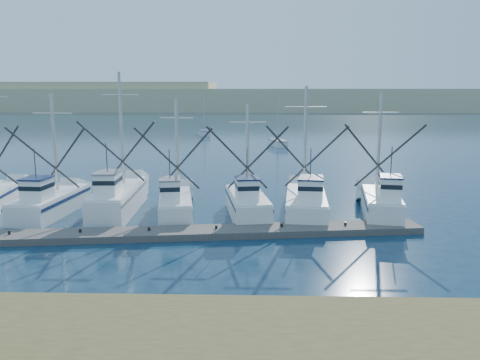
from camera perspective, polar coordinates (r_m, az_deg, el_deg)
name	(u,v)px	position (r m, az deg, el deg)	size (l,w,h in m)	color
ground	(268,283)	(21.69, 3.49, -12.48)	(500.00, 500.00, 0.00)	#0D253C
floating_dock	(166,233)	(28.48, -8.98, -6.45)	(31.19, 2.08, 0.42)	#595450
dune_ridge	(255,100)	(229.97, 1.85, 9.75)	(360.00, 60.00, 10.00)	tan
trawler_fleet	(176,201)	(33.15, -7.86, -2.58)	(31.57, 8.99, 9.96)	white
sailboat_near	(278,143)	(75.83, 4.63, 4.53)	(3.00, 5.71, 8.10)	white
sailboat_far	(204,133)	(95.01, -4.41, 5.76)	(3.06, 6.25, 8.10)	white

